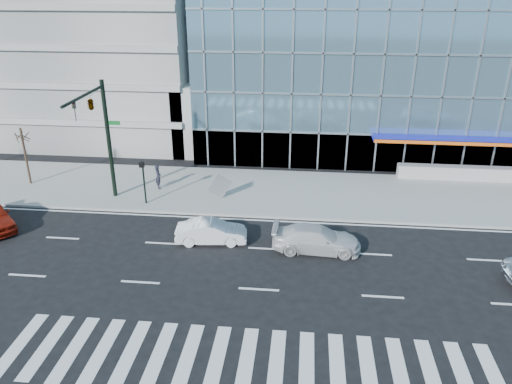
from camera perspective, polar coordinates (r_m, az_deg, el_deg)
ground at (r=28.36m, az=1.12°, el=-6.50°), size 160.00×160.00×0.00m
sidewalk at (r=35.47m, az=2.23°, el=0.06°), size 120.00×8.00×0.15m
theatre_building at (r=52.32m, az=19.84°, el=14.85°), size 42.00×26.00×15.00m
parking_garage at (r=55.22m, az=-18.49°, el=18.05°), size 24.00×24.00×20.00m
ramp_block at (r=44.65m, az=-4.62°, el=8.94°), size 6.00×8.00×6.00m
traffic_signal at (r=32.82m, az=-17.78°, el=8.25°), size 1.14×5.74×8.00m
ped_signal_post at (r=33.48m, az=-12.76°, el=1.83°), size 0.30×0.33×3.00m
street_tree_near at (r=39.12m, az=-25.21°, el=5.83°), size 1.10×1.10×4.23m
white_suv at (r=28.08m, az=6.92°, el=-5.34°), size 4.95×2.08×1.43m
white_sedan at (r=28.83m, az=-5.13°, el=-4.54°), size 4.18×1.83×1.34m
pedestrian at (r=36.18m, az=-11.11°, el=1.70°), size 0.64×0.74×1.72m
tilted_panel at (r=33.93m, az=-4.15°, el=0.69°), size 1.63×0.90×1.82m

